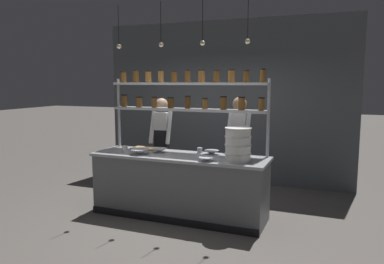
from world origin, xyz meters
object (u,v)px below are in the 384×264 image
Objects in this scene: prep_bowl_near_left at (212,152)px; prep_bowl_near_right at (140,152)px; chef_left at (162,141)px; cutting_board at (145,148)px; serving_cup_front at (200,150)px; container_stack at (238,145)px; prep_bowl_center_back at (159,151)px; spice_shelf_unit at (187,98)px; prep_bowl_center_front at (206,159)px; serving_cup_by_board at (125,149)px; chef_center at (239,144)px.

prep_bowl_near_right is (-0.98, -0.38, 0.01)m from prep_bowl_near_left.
chef_left is 7.63× the size of prep_bowl_near_left.
serving_cup_front reaches higher than cutting_board.
container_stack reaches higher than prep_bowl_near_left.
prep_bowl_center_back is (-1.27, 0.18, -0.20)m from container_stack.
container_stack is (0.91, -0.44, -0.58)m from spice_shelf_unit.
spice_shelf_unit reaches higher than chef_left.
prep_bowl_center_front is 0.72× the size of prep_bowl_near_right.
container_stack is 0.61m from prep_bowl_near_left.
spice_shelf_unit is 10.75× the size of prep_bowl_center_back.
cutting_board is at bearing 67.03° from serving_cup_by_board.
container_stack is 2.04× the size of prep_bowl_near_left.
prep_bowl_near_left is at bearing 10.48° from prep_bowl_center_back.
prep_bowl_near_left is 1.05m from prep_bowl_near_right.
chef_left is 0.84m from prep_bowl_near_right.
chef_center reaches higher than prep_bowl_near_left.
prep_bowl_center_back is at bearing -161.66° from serving_cup_front.
prep_bowl_center_back reaches higher than prep_bowl_near_left.
prep_bowl_near_right is (0.06, -0.84, -0.03)m from chef_left.
prep_bowl_center_back is 0.81× the size of prep_bowl_near_right.
prep_bowl_near_left is 0.21m from serving_cup_front.
prep_bowl_near_left is at bearing -117.06° from chef_center.
chef_left reaches higher than prep_bowl_near_left.
chef_center is 6.10× the size of prep_bowl_near_right.
serving_cup_by_board is at bearing 171.02° from prep_bowl_near_right.
prep_bowl_near_left is at bearing -32.01° from chef_left.
spice_shelf_unit is at bearing 164.68° from prep_bowl_near_left.
chef_center reaches higher than container_stack.
chef_center reaches higher than serving_cup_by_board.
chef_left is at bearing 113.02° from prep_bowl_center_back.
chef_left is at bearing 153.66° from serving_cup_front.
spice_shelf_unit reaches higher than prep_bowl_center_front.
prep_bowl_near_right reaches higher than cutting_board.
serving_cup_front is at bearing 28.58° from prep_bowl_near_right.
prep_bowl_near_left reaches higher than cutting_board.
prep_bowl_near_right is 0.30m from serving_cup_by_board.
chef_center is 0.67m from serving_cup_front.
prep_bowl_center_front is at bearing -20.54° from prep_bowl_center_back.
prep_bowl_near_left is (-0.28, -0.51, -0.07)m from chef_center.
prep_bowl_center_front is 1.37m from serving_cup_by_board.
chef_left reaches higher than prep_bowl_near_right.
prep_bowl_near_left is at bearing -13.22° from serving_cup_front.
prep_bowl_center_back is 0.53m from serving_cup_by_board.
chef_left is 1.14m from prep_bowl_near_left.
serving_cup_by_board is (-0.49, -0.18, 0.02)m from prep_bowl_center_back.
spice_shelf_unit reaches higher than prep_bowl_center_back.
cutting_board is 1.72× the size of prep_bowl_center_back.
spice_shelf_unit is 1.11m from prep_bowl_center_front.
cutting_board is at bearing -108.87° from chef_left.
chef_center is at bearing -5.91° from chef_left.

